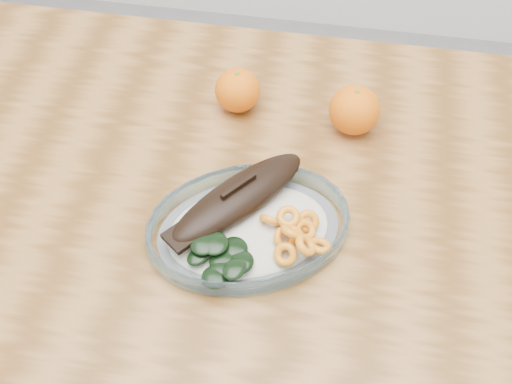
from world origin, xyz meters
TOP-DOWN VIEW (x-y plane):
  - dining_table at (0.00, 0.00)m, footprint 1.20×0.80m
  - plated_meal at (0.04, -0.07)m, footprint 0.67×0.67m
  - orange_left at (-0.02, 0.18)m, footprint 0.07×0.07m
  - orange_right at (0.16, 0.17)m, footprint 0.08×0.08m

SIDE VIEW (x-z plane):
  - dining_table at x=0.00m, z-range 0.28..1.03m
  - plated_meal at x=0.04m, z-range 0.73..0.81m
  - orange_left at x=-0.02m, z-range 0.75..0.82m
  - orange_right at x=0.16m, z-range 0.75..0.83m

